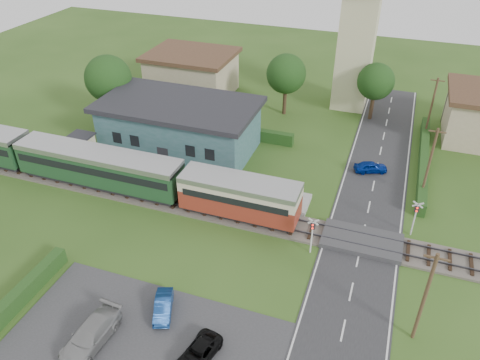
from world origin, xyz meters
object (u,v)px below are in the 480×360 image
(pedestrian_far, at_px, (94,155))
(equipment_hut, at_px, (82,147))
(pedestrian_near, at_px, (235,179))
(train, at_px, (69,161))
(house_west, at_px, (192,73))
(car_on_road, at_px, (371,167))
(car_park_blue, at_px, (163,306))
(car_park_silver, at_px, (90,335))
(crossing_signal_far, at_px, (416,213))
(car_park_dark, at_px, (198,354))
(station_building, at_px, (180,126))
(crossing_signal_near, at_px, (312,231))
(church_tower, at_px, (360,23))

(pedestrian_far, bearing_deg, equipment_hut, 55.39)
(equipment_hut, distance_m, pedestrian_near, 16.11)
(train, relative_size, house_west, 4.00)
(car_on_road, height_order, pedestrian_far, pedestrian_far)
(car_on_road, xyz_separation_m, pedestrian_far, (-25.75, -8.27, 0.82))
(car_on_road, bearing_deg, house_west, 41.75)
(car_park_blue, xyz_separation_m, pedestrian_near, (-0.42, 15.05, 0.68))
(equipment_hut, bearing_deg, house_west, 81.38)
(car_on_road, height_order, pedestrian_near, pedestrian_near)
(house_west, xyz_separation_m, car_park_silver, (10.45, -38.17, -2.02))
(crossing_signal_far, height_order, car_park_dark, crossing_signal_far)
(car_park_blue, relative_size, car_park_silver, 0.65)
(station_building, bearing_deg, car_on_road, 5.71)
(crossing_signal_near, distance_m, car_park_dark, 12.47)
(house_west, bearing_deg, pedestrian_near, -56.04)
(crossing_signal_near, height_order, car_park_dark, crossing_signal_near)
(equipment_hut, height_order, station_building, station_building)
(pedestrian_near, bearing_deg, crossing_signal_near, 138.73)
(house_west, distance_m, crossing_signal_far, 35.26)
(car_park_blue, bearing_deg, car_park_dark, -56.11)
(house_west, bearing_deg, church_tower, 8.53)
(house_west, height_order, pedestrian_near, house_west)
(house_west, bearing_deg, crossing_signal_far, -35.77)
(equipment_hut, xyz_separation_m, train, (1.00, -3.20, 0.43))
(train, relative_size, crossing_signal_near, 13.18)
(crossing_signal_far, xyz_separation_m, pedestrian_near, (-15.50, 1.16, -0.87))
(car_park_silver, xyz_separation_m, pedestrian_near, (2.65, 18.72, 0.50))
(equipment_hut, bearing_deg, crossing_signal_near, -12.94)
(house_west, bearing_deg, car_park_silver, -74.69)
(church_tower, xyz_separation_m, house_west, (-20.00, -3.00, -7.43))
(equipment_hut, relative_size, train, 0.06)
(train, relative_size, car_on_road, 13.65)
(train, bearing_deg, car_on_road, 22.49)
(church_tower, bearing_deg, crossing_signal_far, -69.98)
(house_west, height_order, car_park_silver, house_west)
(station_building, xyz_separation_m, pedestrian_far, (-6.35, -6.34, -1.28))
(train, height_order, crossing_signal_near, train)
(train, height_order, pedestrian_near, train)
(church_tower, relative_size, car_on_road, 5.56)
(church_tower, height_order, pedestrian_near, church_tower)
(car_on_road, distance_m, car_park_silver, 29.60)
(car_park_blue, bearing_deg, car_park_silver, -151.15)
(station_building, bearing_deg, pedestrian_near, -33.90)
(car_park_blue, xyz_separation_m, car_park_dark, (3.63, -2.53, -0.03))
(crossing_signal_far, bearing_deg, car_park_blue, -137.34)
(crossing_signal_far, bearing_deg, house_west, 144.23)
(car_on_road, bearing_deg, car_park_blue, 132.18)
(equipment_hut, bearing_deg, car_park_dark, -40.52)
(car_park_dark, bearing_deg, car_on_road, 84.49)
(car_park_dark, height_order, pedestrian_far, pedestrian_far)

